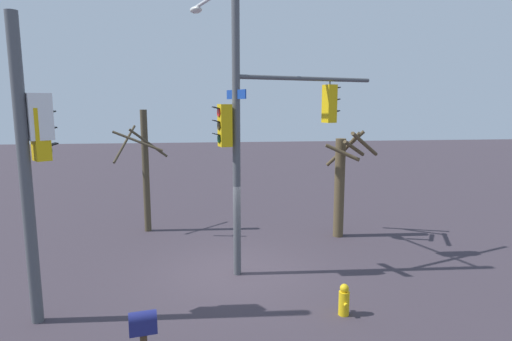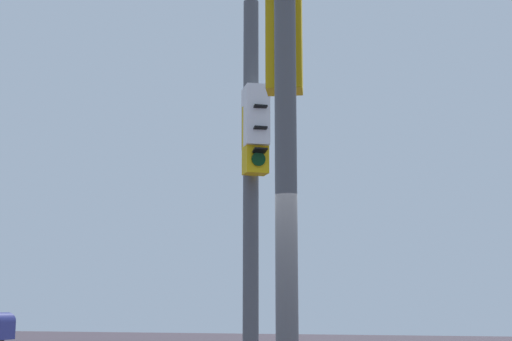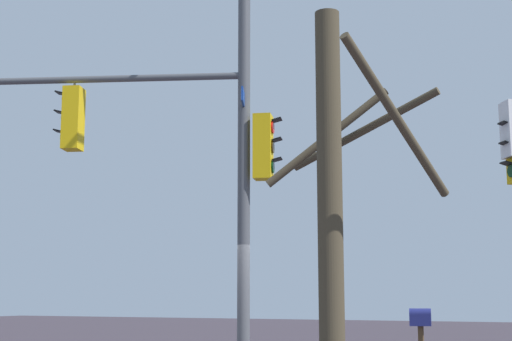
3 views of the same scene
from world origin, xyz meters
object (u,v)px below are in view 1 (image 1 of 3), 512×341
object	(u,v)px
mailbox	(143,329)
bare_tree_across_street	(342,180)
fire_hydrant	(344,300)
bare_tree_behind_pole	(145,168)

from	to	relation	value
mailbox	bare_tree_across_street	xyz separation A→B (m)	(7.63, -5.74, 0.94)
fire_hydrant	bare_tree_across_street	bearing A→B (deg)	-16.87
bare_tree_across_street	mailbox	bearing A→B (deg)	143.04
mailbox	bare_tree_across_street	distance (m)	9.60
fire_hydrant	mailbox	size ratio (longest dim) A/B	0.52
mailbox	bare_tree_across_street	size ratio (longest dim) A/B	0.37
bare_tree_behind_pole	bare_tree_across_street	bearing A→B (deg)	-101.47
mailbox	bare_tree_behind_pole	bearing A→B (deg)	176.81
mailbox	fire_hydrant	bearing A→B (deg)	106.56
fire_hydrant	mailbox	distance (m)	4.65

